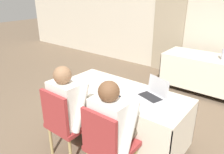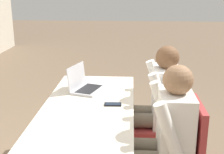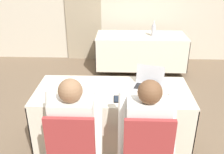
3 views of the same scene
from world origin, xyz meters
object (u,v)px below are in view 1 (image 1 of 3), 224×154
Objects in this scene: laptop at (152,94)px; person_checkered_shirt at (71,106)px; water_bottle at (224,53)px; chair_near_left at (65,121)px; cell_phone at (115,97)px; chair_near_right at (107,144)px; person_white_shirt at (114,125)px.

person_checkered_shirt is at bearing -119.80° from laptop.
water_bottle is 3.01m from chair_near_left.
cell_phone is (-0.34, -0.27, -0.04)m from laptop.
chair_near_right is (0.26, -0.47, -0.23)m from cell_phone.
person_checkered_shirt is (0.00, 0.10, 0.16)m from chair_near_left.
laptop is 1.31× the size of water_bottle.
water_bottle reaches higher than laptop.
chair_near_left is at bearing 9.20° from person_white_shirt.
person_checkered_shirt reaches higher than chair_near_right.
person_white_shirt is (-0.36, -2.71, -0.20)m from water_bottle.
water_bottle is 2.86m from chair_near_right.
person_white_shirt reaches higher than water_bottle.
person_white_shirt is (0.64, 0.00, 0.00)m from person_checkered_shirt.
person_white_shirt is (-0.07, -0.64, -0.11)m from laptop.
water_bottle is at bearing 72.95° from cell_phone.
laptop is 0.80m from chair_near_right.
water_bottle is at bearing -110.16° from person_checkered_shirt.
person_white_shirt is at bearing -56.49° from cell_phone.
person_checkered_shirt is (-1.00, -2.71, -0.20)m from water_bottle.
chair_near_left is 0.19m from person_checkered_shirt.
cell_phone is 0.53m from person_checkered_shirt.
laptop reaches higher than chair_near_right.
laptop reaches higher than cell_phone.
laptop is 0.41× the size of chair_near_left.
laptop is 0.32× the size of person_white_shirt.
chair_near_left is 1.00× the size of chair_near_right.
person_checkered_shirt reaches higher than cell_phone.
laptop is at bearing -95.45° from chair_near_right.
water_bottle is (0.29, 2.07, 0.08)m from laptop.
person_white_shirt is at bearing -90.00° from chair_near_right.
cell_phone is at bearing -60.75° from chair_near_right.
laptop is at bearing -97.97° from water_bottle.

